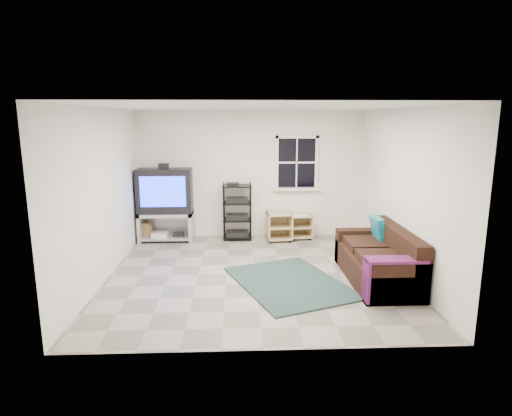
{
  "coord_description": "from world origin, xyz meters",
  "views": [
    {
      "loc": [
        -0.25,
        -6.45,
        2.42
      ],
      "look_at": [
        0.04,
        0.4,
        0.99
      ],
      "focal_mm": 30.0,
      "sensor_mm": 36.0,
      "label": 1
    }
  ],
  "objects_px": {
    "side_table_left": "(279,225)",
    "sofa": "(379,261)",
    "tv_unit": "(165,199)",
    "av_rack": "(237,215)",
    "side_table_right": "(299,224)"
  },
  "relations": [
    {
      "from": "side_table_left",
      "to": "tv_unit",
      "type": "bearing_deg",
      "value": 178.75
    },
    {
      "from": "av_rack",
      "to": "sofa",
      "type": "xyz_separation_m",
      "value": [
        2.16,
        -2.4,
        -0.19
      ]
    },
    {
      "from": "av_rack",
      "to": "sofa",
      "type": "bearing_deg",
      "value": -47.96
    },
    {
      "from": "av_rack",
      "to": "side_table_right",
      "type": "bearing_deg",
      "value": 0.42
    },
    {
      "from": "side_table_right",
      "to": "sofa",
      "type": "bearing_deg",
      "value": -69.97
    },
    {
      "from": "tv_unit",
      "to": "side_table_right",
      "type": "distance_m",
      "value": 2.78
    },
    {
      "from": "side_table_left",
      "to": "side_table_right",
      "type": "distance_m",
      "value": 0.46
    },
    {
      "from": "side_table_left",
      "to": "side_table_right",
      "type": "bearing_deg",
      "value": 14.71
    },
    {
      "from": "side_table_left",
      "to": "sofa",
      "type": "relative_size",
      "value": 0.3
    },
    {
      "from": "tv_unit",
      "to": "side_table_right",
      "type": "xyz_separation_m",
      "value": [
        2.72,
        0.07,
        -0.58
      ]
    },
    {
      "from": "tv_unit",
      "to": "side_table_left",
      "type": "xyz_separation_m",
      "value": [
        2.28,
        -0.05,
        -0.56
      ]
    },
    {
      "from": "tv_unit",
      "to": "side_table_left",
      "type": "distance_m",
      "value": 2.35
    },
    {
      "from": "side_table_left",
      "to": "sofa",
      "type": "height_order",
      "value": "sofa"
    },
    {
      "from": "sofa",
      "to": "side_table_right",
      "type": "bearing_deg",
      "value": 110.03
    },
    {
      "from": "side_table_right",
      "to": "side_table_left",
      "type": "bearing_deg",
      "value": -165.29
    }
  ]
}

